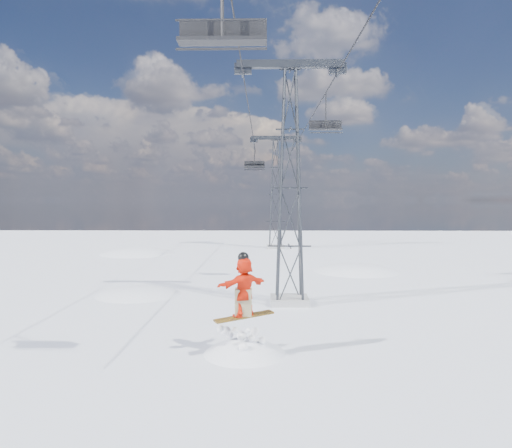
% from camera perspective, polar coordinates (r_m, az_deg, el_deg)
% --- Properties ---
extents(ground, '(120.00, 120.00, 0.00)m').
position_cam_1_polar(ground, '(14.44, 2.78, -16.97)').
color(ground, white).
rests_on(ground, ground).
extents(snow_terrain, '(39.00, 37.00, 22.00)m').
position_cam_1_polar(snow_terrain, '(37.96, -6.04, -19.50)').
color(snow_terrain, white).
rests_on(snow_terrain, ground).
extents(lift_tower_near, '(5.20, 1.80, 11.43)m').
position_cam_1_polar(lift_tower_near, '(21.61, 4.25, 4.42)').
color(lift_tower_near, '#999999').
rests_on(lift_tower_near, ground).
extents(lift_tower_far, '(5.20, 1.80, 11.43)m').
position_cam_1_polar(lift_tower_far, '(46.58, 2.45, 3.66)').
color(lift_tower_far, '#999999').
rests_on(lift_tower_far, ground).
extents(haul_cables, '(4.46, 51.00, 0.06)m').
position_cam_1_polar(haul_cables, '(33.61, 3.11, 13.14)').
color(haul_cables, black).
rests_on(haul_cables, ground).
extents(snowboarder_jump, '(4.40, 4.40, 7.27)m').
position_cam_1_polar(snowboarder_jump, '(15.82, -1.43, -21.39)').
color(snowboarder_jump, white).
rests_on(snowboarder_jump, ground).
extents(lift_chair_near, '(2.06, 0.59, 2.55)m').
position_cam_1_polar(lift_chair_near, '(11.48, -4.20, 22.75)').
color(lift_chair_near, black).
rests_on(lift_chair_near, ground).
extents(lift_chair_mid, '(1.81, 0.52, 2.25)m').
position_cam_1_polar(lift_chair_mid, '(26.13, 8.68, 12.04)').
color(lift_chair_mid, black).
rests_on(lift_chair_mid, ground).
extents(lift_chair_far, '(2.20, 0.63, 2.73)m').
position_cam_1_polar(lift_chair_far, '(49.32, -0.20, 7.34)').
color(lift_chair_far, black).
rests_on(lift_chair_far, ground).
extents(lift_chair_extra, '(2.15, 0.62, 2.66)m').
position_cam_1_polar(lift_chair_extra, '(48.83, -0.21, 7.45)').
color(lift_chair_extra, black).
rests_on(lift_chair_extra, ground).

